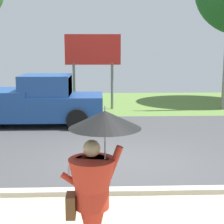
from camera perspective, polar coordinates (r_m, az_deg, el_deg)
ground_plane at (r=11.79m, az=1.83°, el=-3.80°), size 40.00×22.00×0.20m
monk_pedestrian at (r=4.56m, az=-2.86°, el=-12.34°), size 1.03×0.91×2.13m
pickup_truck at (r=13.36m, az=-12.67°, el=1.65°), size 5.20×2.28×1.88m
roadside_billboard at (r=16.41m, az=-3.17°, el=9.32°), size 2.60×0.12×3.50m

